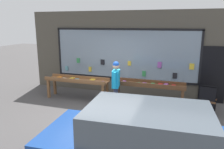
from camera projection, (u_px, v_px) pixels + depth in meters
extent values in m
plane|color=#474444|center=(101.00, 113.00, 7.21)|extent=(40.00, 40.00, 0.00)
cube|color=#4C473D|center=(121.00, 53.00, 9.03)|extent=(8.09, 0.20, 3.39)
cube|color=gray|center=(123.00, 54.00, 8.88)|extent=(5.90, 0.03, 2.01)
cube|color=black|center=(124.00, 29.00, 8.65)|extent=(5.98, 0.06, 0.08)
cube|color=black|center=(123.00, 78.00, 9.11)|extent=(5.98, 0.06, 0.08)
cube|color=black|center=(60.00, 51.00, 9.78)|extent=(0.08, 0.06, 2.01)
cube|color=black|center=(201.00, 58.00, 7.98)|extent=(0.08, 0.06, 2.01)
cube|color=#5999A5|center=(67.00, 68.00, 9.82)|extent=(0.13, 0.03, 0.19)
cube|color=#338C4C|center=(78.00, 60.00, 9.55)|extent=(0.14, 0.03, 0.21)
cube|color=yellow|center=(90.00, 69.00, 9.46)|extent=(0.13, 0.03, 0.21)
cube|color=black|center=(103.00, 62.00, 9.20)|extent=(0.17, 0.03, 0.21)
cube|color=#2659B2|center=(117.00, 72.00, 9.09)|extent=(0.15, 0.03, 0.21)
cube|color=yellow|center=(129.00, 63.00, 8.84)|extent=(0.13, 0.03, 0.18)
cube|color=#338C4C|center=(144.00, 74.00, 8.74)|extent=(0.14, 0.03, 0.22)
cube|color=#994CA5|center=(160.00, 65.00, 8.47)|extent=(0.15, 0.03, 0.23)
cube|color=black|center=(175.00, 76.00, 8.38)|extent=(0.16, 0.03, 0.22)
cube|color=yellow|center=(192.00, 67.00, 8.11)|extent=(0.17, 0.03, 0.23)
cube|color=black|center=(213.00, 75.00, 7.98)|extent=(0.90, 0.04, 2.10)
cube|color=brown|center=(49.00, 89.00, 8.67)|extent=(0.09, 0.09, 0.72)
cube|color=brown|center=(103.00, 94.00, 7.98)|extent=(0.09, 0.09, 0.72)
cube|color=brown|center=(55.00, 86.00, 9.08)|extent=(0.09, 0.09, 0.72)
cube|color=brown|center=(107.00, 91.00, 8.39)|extent=(0.09, 0.09, 0.72)
cube|color=brown|center=(77.00, 80.00, 8.44)|extent=(2.51, 0.63, 0.04)
cube|color=brown|center=(74.00, 81.00, 8.17)|extent=(2.50, 0.08, 0.12)
cube|color=brown|center=(80.00, 77.00, 8.68)|extent=(2.50, 0.08, 0.12)
cube|color=orange|center=(52.00, 78.00, 8.70)|extent=(0.18, 0.22, 0.02)
cube|color=orange|center=(60.00, 77.00, 8.85)|extent=(0.17, 0.23, 0.02)
cube|color=silver|center=(63.00, 78.00, 8.59)|extent=(0.18, 0.21, 0.02)
cube|color=yellow|center=(72.00, 78.00, 8.61)|extent=(0.17, 0.23, 0.03)
cube|color=#5999A5|center=(77.00, 79.00, 8.43)|extent=(0.20, 0.24, 0.03)
cube|color=black|center=(82.00, 80.00, 8.31)|extent=(0.18, 0.23, 0.02)
cube|color=yellow|center=(93.00, 80.00, 8.41)|extent=(0.18, 0.20, 0.03)
cube|color=#338C4C|center=(96.00, 82.00, 8.06)|extent=(0.13, 0.22, 0.02)
cube|color=#994CA5|center=(102.00, 82.00, 8.03)|extent=(0.17, 0.21, 0.03)
cube|color=brown|center=(115.00, 95.00, 7.83)|extent=(0.09, 0.09, 0.78)
cube|color=brown|center=(182.00, 102.00, 7.14)|extent=(0.09, 0.09, 0.78)
cube|color=brown|center=(118.00, 91.00, 8.21)|extent=(0.09, 0.09, 0.78)
cube|color=brown|center=(182.00, 98.00, 7.52)|extent=(0.09, 0.09, 0.78)
cube|color=brown|center=(148.00, 85.00, 7.58)|extent=(2.51, 0.58, 0.04)
cube|color=brown|center=(147.00, 85.00, 7.33)|extent=(2.50, 0.08, 0.12)
cube|color=brown|center=(149.00, 81.00, 7.80)|extent=(2.50, 0.08, 0.12)
cube|color=red|center=(118.00, 80.00, 8.05)|extent=(0.14, 0.22, 0.03)
cube|color=#994CA5|center=(124.00, 82.00, 7.86)|extent=(0.13, 0.22, 0.03)
cube|color=orange|center=(130.00, 84.00, 7.64)|extent=(0.18, 0.21, 0.02)
cube|color=#338C4C|center=(138.00, 83.00, 7.70)|extent=(0.18, 0.22, 0.02)
cube|color=#994CA5|center=(144.00, 84.00, 7.64)|extent=(0.15, 0.20, 0.03)
cube|color=#338C4C|center=(152.00, 84.00, 7.61)|extent=(0.15, 0.22, 0.02)
cube|color=red|center=(160.00, 84.00, 7.56)|extent=(0.16, 0.22, 0.02)
cube|color=#994CA5|center=(166.00, 84.00, 7.54)|extent=(0.18, 0.24, 0.03)
cube|color=red|center=(173.00, 85.00, 7.42)|extent=(0.16, 0.21, 0.02)
cube|color=black|center=(180.00, 87.00, 7.19)|extent=(0.16, 0.19, 0.03)
cylinder|color=#2D334C|center=(116.00, 99.00, 7.36)|extent=(0.14, 0.14, 0.81)
cylinder|color=#2D334C|center=(116.00, 97.00, 7.51)|extent=(0.14, 0.14, 0.81)
cube|color=#19A5E0|center=(116.00, 79.00, 7.28)|extent=(0.29, 0.48, 0.57)
cylinder|color=#19A5E0|center=(115.00, 80.00, 7.00)|extent=(0.09, 0.09, 0.54)
cylinder|color=#19A5E0|center=(117.00, 76.00, 7.55)|extent=(0.09, 0.09, 0.54)
sphere|color=tan|center=(116.00, 66.00, 7.18)|extent=(0.22, 0.22, 0.22)
sphere|color=blue|center=(116.00, 65.00, 7.17)|extent=(0.21, 0.21, 0.21)
ellipsoid|color=black|center=(101.00, 103.00, 7.30)|extent=(0.31, 0.40, 0.18)
ellipsoid|color=black|center=(101.00, 103.00, 7.29)|extent=(0.26, 0.27, 0.19)
sphere|color=black|center=(106.00, 100.00, 7.45)|extent=(0.16, 0.16, 0.16)
cylinder|color=black|center=(97.00, 104.00, 7.14)|extent=(0.06, 0.10, 0.12)
cylinder|color=black|center=(105.00, 108.00, 7.39)|extent=(0.04, 0.04, 0.20)
cylinder|color=black|center=(103.00, 107.00, 7.45)|extent=(0.04, 0.04, 0.20)
cylinder|color=black|center=(100.00, 110.00, 7.23)|extent=(0.04, 0.04, 0.20)
cylinder|color=black|center=(98.00, 109.00, 7.29)|extent=(0.04, 0.04, 0.20)
cube|color=black|center=(207.00, 102.00, 6.94)|extent=(0.52, 0.32, 0.91)
cube|color=brown|center=(207.00, 102.00, 6.94)|extent=(0.53, 0.17, 0.07)
cube|color=black|center=(208.00, 98.00, 7.26)|extent=(0.52, 0.32, 0.91)
cube|color=brown|center=(208.00, 98.00, 7.26)|extent=(0.53, 0.17, 0.07)
cube|color=#4C5660|center=(148.00, 123.00, 3.96)|extent=(2.32, 1.61, 0.56)
cylinder|color=black|center=(213.00, 149.00, 4.61)|extent=(0.61, 0.21, 0.60)
cylinder|color=black|center=(95.00, 133.00, 5.28)|extent=(0.61, 0.21, 0.60)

